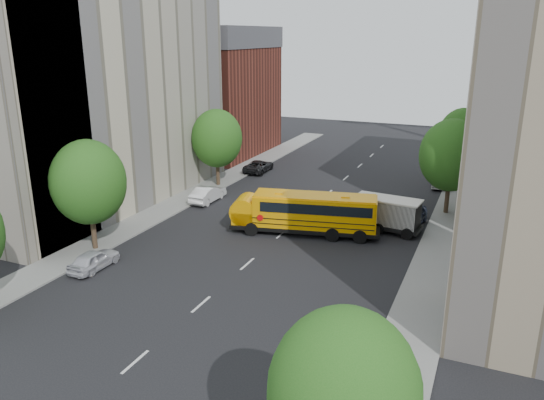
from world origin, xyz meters
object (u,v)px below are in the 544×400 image
Objects in this scene: street_tree_1 at (88,182)px; street_tree_3 at (344,392)px; parked_car_4 at (412,216)px; safari_truck at (382,213)px; parked_car_1 at (208,194)px; parked_car_5 at (441,179)px; school_bus at (304,211)px; street_tree_2 at (217,138)px; street_tree_5 at (463,135)px; street_tree_4 at (451,155)px; parked_car_0 at (94,260)px; parked_car_2 at (259,166)px.

street_tree_3 is at bearing -32.47° from street_tree_1.
safari_truck is at bearing -128.37° from parked_car_4.
street_tree_3 is 1.61× the size of parked_car_1.
school_bus is at bearing -119.57° from parked_car_5.
parked_car_4 is at bearing -176.67° from parked_car_1.
street_tree_2 is 6.71m from parked_car_1.
street_tree_5 is at bearing 61.78° from parked_car_5.
parked_car_1 is at bearing -140.00° from street_tree_5.
street_tree_3 is 1.11× the size of safari_truck.
street_tree_1 is at bearing -126.25° from street_tree_5.
school_bus is at bearing -36.31° from street_tree_2.
street_tree_5 is at bearing 90.00° from street_tree_4.
street_tree_3 is 32.01m from street_tree_4.
parked_car_0 is at bearing -133.86° from street_tree_4.
street_tree_4 reaches higher than parked_car_4.
street_tree_3 is (22.00, -14.00, -0.50)m from street_tree_1.
street_tree_3 is 44.00m from street_tree_5.
street_tree_2 is at bearing -84.22° from parked_car_0.
parked_car_0 is (2.20, -2.60, -4.30)m from street_tree_1.
parked_car_5 is (18.89, 13.75, 0.05)m from parked_car_1.
parked_car_5 is at bearing 52.37° from street_tree_1.
street_tree_5 is 23.39m from school_bus.
parked_car_2 is (-20.60, -5.25, -4.04)m from street_tree_5.
street_tree_4 is 2.12× the size of parked_car_0.
parked_car_2 is at bearing -88.64° from parked_car_0.
parked_car_4 is at bearing -97.87° from street_tree_5.
parked_car_4 is at bearing 35.41° from street_tree_1.
street_tree_2 reaches higher than parked_car_1.
parked_car_5 is at bearing 91.97° from street_tree_3.
safari_truck is 16.11m from parked_car_1.
safari_truck is at bearing -124.69° from street_tree_4.
street_tree_5 is at bearing 28.61° from street_tree_2.
parked_car_4 reaches higher than parked_car_2.
street_tree_5 reaches higher than parked_car_2.
parked_car_1 is 18.13m from parked_car_4.
street_tree_4 is 1.08× the size of street_tree_5.
parked_car_4 is (2.04, 2.20, -0.67)m from safari_truck.
street_tree_3 reaches higher than school_bus.
safari_truck is 1.68× the size of parked_car_0.
parked_car_0 is at bearing -130.95° from safari_truck.
parked_car_1 is (-16.06, 1.09, -0.68)m from safari_truck.
parked_car_5 is (20.60, 8.72, -4.05)m from street_tree_2.
school_bus is at bearing 35.34° from street_tree_1.
street_tree_3 is 24.89m from school_bus.
street_tree_3 is at bearing -81.08° from parked_car_4.
street_tree_3 is at bearing -90.00° from street_tree_5.
parked_car_1 is (-20.29, 26.97, -3.73)m from street_tree_3.
school_bus is 15.42m from parked_car_0.
safari_truck reaches higher than parked_car_0.
parked_car_0 is at bearing 91.65° from parked_car_1.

